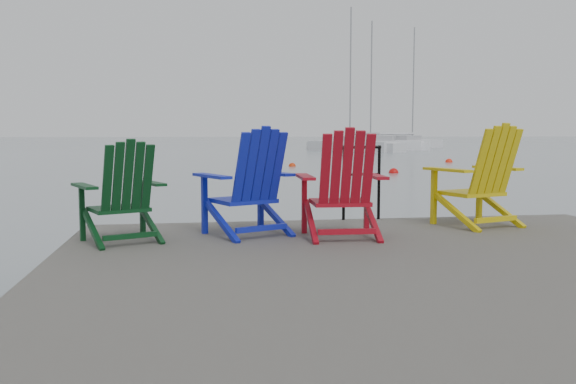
{
  "coord_description": "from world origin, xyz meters",
  "views": [
    {
      "loc": [
        -1.76,
        -4.68,
        1.56
      ],
      "look_at": [
        -0.65,
        2.45,
        0.85
      ],
      "focal_mm": 38.0,
      "sensor_mm": 36.0,
      "label": 1
    }
  ],
  "objects": [
    {
      "name": "ground",
      "position": [
        0.0,
        0.0,
        0.0
      ],
      "size": [
        400.0,
        400.0,
        0.0
      ],
      "primitive_type": "plane",
      "color": "slate",
      "rests_on": "ground"
    },
    {
      "name": "dock",
      "position": [
        0.0,
        0.0,
        0.35
      ],
      "size": [
        6.0,
        5.0,
        1.4
      ],
      "color": "#292624",
      "rests_on": "ground"
    },
    {
      "name": "handrail",
      "position": [
        0.25,
        2.45,
        1.04
      ],
      "size": [
        0.48,
        0.04,
        0.9
      ],
      "color": "black",
      "rests_on": "dock"
    },
    {
      "name": "chair_green",
      "position": [
        -2.44,
        1.28,
        0.99
      ],
      "size": [
        0.94,
        0.9,
        0.97
      ],
      "rotation": [
        0.0,
        0.0,
        0.41
      ],
      "color": "black",
      "rests_on": "dock"
    },
    {
      "name": "chair_blue",
      "position": [
        -1.2,
        1.51,
        1.05
      ],
      "size": [
        1.05,
        1.01,
        1.08
      ],
      "rotation": [
        0.0,
        0.0,
        0.42
      ],
      "color": "#101CA7",
      "rests_on": "dock"
    },
    {
      "name": "chair_red",
      "position": [
        -0.3,
        1.2,
        1.04
      ],
      "size": [
        0.87,
        0.81,
        1.07
      ],
      "rotation": [
        0.0,
        0.0,
        -0.04
      ],
      "color": "maroon",
      "rests_on": "dock"
    },
    {
      "name": "chair_yellow",
      "position": [
        1.43,
        1.73,
        1.06
      ],
      "size": [
        1.06,
        1.01,
        1.12
      ],
      "rotation": [
        0.0,
        0.0,
        0.32
      ],
      "color": "gold",
      "rests_on": "dock"
    },
    {
      "name": "sailboat_near",
      "position": [
        11.48,
        44.87,
        0.35
      ],
      "size": [
        6.44,
        8.77,
        12.13
      ],
      "rotation": [
        0.0,
        0.0,
        0.53
      ],
      "color": "silver",
      "rests_on": "ground"
    },
    {
      "name": "sailboat_mid",
      "position": [
        19.37,
        53.15,
        0.35
      ],
      "size": [
        8.4,
        7.09,
        12.08
      ],
      "rotation": [
        0.0,
        0.0,
        -0.93
      ],
      "color": "silver",
      "rests_on": "ground"
    },
    {
      "name": "sailboat_far",
      "position": [
        14.13,
        47.43,
        0.36
      ],
      "size": [
        8.33,
        5.91,
        11.5
      ],
      "rotation": [
        0.0,
        0.0,
        1.07
      ],
      "color": "white",
      "rests_on": "ground"
    },
    {
      "name": "buoy_a",
      "position": [
        5.81,
        17.73,
        0.0
      ],
      "size": [
        0.38,
        0.38,
        0.38
      ],
      "primitive_type": "sphere",
      "color": "red",
      "rests_on": "ground"
    },
    {
      "name": "buoy_b",
      "position": [
        2.7,
        22.83,
        0.0
      ],
      "size": [
        0.33,
        0.33,
        0.33
      ],
      "primitive_type": "sphere",
      "color": "red",
      "rests_on": "ground"
    },
    {
      "name": "buoy_c",
      "position": [
        11.4,
        25.4,
        0.0
      ],
      "size": [
        0.38,
        0.38,
        0.38
      ],
      "primitive_type": "sphere",
      "color": "red",
      "rests_on": "ground"
    },
    {
      "name": "buoy_d",
      "position": [
        7.84,
        38.76,
        0.0
      ],
      "size": [
        0.36,
        0.36,
        0.36
      ],
      "primitive_type": "sphere",
      "color": "#BD0E0B",
      "rests_on": "ground"
    }
  ]
}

